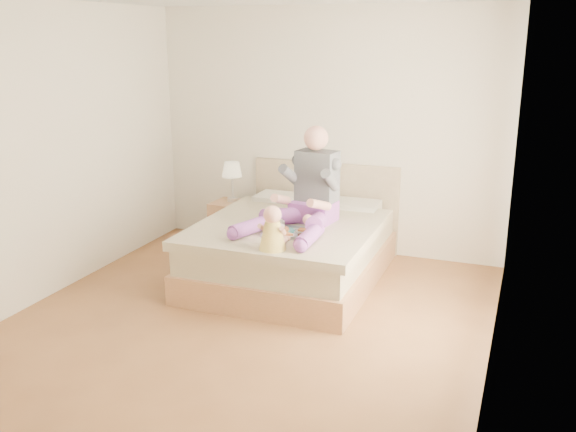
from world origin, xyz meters
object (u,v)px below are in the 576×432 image
(adult, at_px, (307,196))
(baby, at_px, (273,231))
(bed, at_px, (295,246))
(nightstand, at_px, (232,225))
(tray, at_px, (289,231))

(adult, distance_m, baby, 0.81)
(adult, bearing_deg, bed, 149.70)
(bed, relative_size, adult, 1.79)
(bed, relative_size, nightstand, 4.07)
(baby, bearing_deg, nightstand, 130.19)
(baby, bearing_deg, bed, 102.72)
(nightstand, height_order, tray, tray)
(nightstand, xyz_separation_m, adult, (1.18, -0.75, 0.63))
(nightstand, bearing_deg, baby, -49.57)
(nightstand, relative_size, adult, 0.44)
(nightstand, xyz_separation_m, baby, (1.15, -1.56, 0.50))
(nightstand, xyz_separation_m, tray, (1.12, -1.10, 0.37))
(baby, bearing_deg, adult, 91.86)
(bed, distance_m, tray, 0.60)
(bed, distance_m, nightstand, 1.17)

